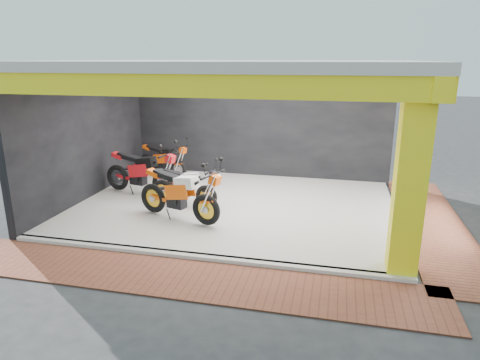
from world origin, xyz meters
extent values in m
plane|color=#2D2D30|center=(0.00, 0.00, 0.00)|extent=(80.00, 80.00, 0.00)
cube|color=white|center=(0.00, 2.00, 0.05)|extent=(8.00, 6.00, 0.10)
cube|color=beige|center=(0.00, 2.00, 3.60)|extent=(8.40, 6.40, 0.20)
cube|color=black|center=(0.00, 5.10, 1.75)|extent=(8.20, 0.20, 3.50)
cube|color=black|center=(-4.10, 2.00, 1.75)|extent=(0.20, 6.20, 3.50)
cube|color=#FFEE15|center=(3.75, -0.75, 1.75)|extent=(0.50, 0.50, 3.50)
cube|color=#FFEE15|center=(0.00, -1.00, 3.30)|extent=(8.40, 0.30, 0.40)
cube|color=#FFEE15|center=(4.00, 2.00, 3.30)|extent=(0.30, 6.40, 0.40)
cube|color=white|center=(0.00, -1.02, 0.05)|extent=(8.00, 0.20, 0.10)
cube|color=brown|center=(0.00, -1.80, 0.01)|extent=(9.00, 1.40, 0.03)
cube|color=brown|center=(4.80, 2.00, 0.01)|extent=(1.40, 7.00, 0.03)
camera|label=1|loc=(2.52, -8.18, 3.76)|focal=32.00mm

